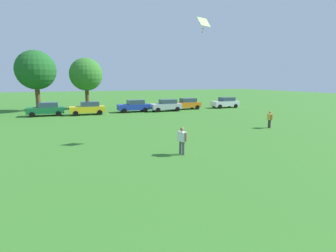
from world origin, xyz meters
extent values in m
plane|color=#387528|center=(0.00, 30.00, 0.00)|extent=(160.00, 160.00, 0.00)
cylinder|color=#4C4C51|center=(2.31, 14.34, 0.41)|extent=(0.15, 0.15, 0.82)
cylinder|color=#4C4C51|center=(2.39, 14.11, 0.41)|extent=(0.15, 0.15, 0.82)
cube|color=white|center=(2.35, 14.23, 1.11)|extent=(0.47, 0.62, 0.58)
cylinder|color=#936B4C|center=(2.24, 14.54, 1.12)|extent=(0.12, 0.12, 0.54)
cylinder|color=#936B4C|center=(2.46, 13.91, 1.12)|extent=(0.12, 0.12, 0.54)
sphere|color=#936B4C|center=(2.35, 14.23, 1.54)|extent=(0.26, 0.26, 0.26)
cylinder|color=#3F3833|center=(13.72, 19.55, 0.38)|extent=(0.14, 0.14, 0.77)
cylinder|color=#3F3833|center=(13.67, 19.33, 0.38)|extent=(0.14, 0.14, 0.77)
cube|color=yellow|center=(13.69, 19.44, 1.04)|extent=(0.39, 0.56, 0.54)
cylinder|color=#936B4C|center=(13.76, 19.75, 1.05)|extent=(0.11, 0.11, 0.51)
cylinder|color=#936B4C|center=(13.62, 19.13, 1.05)|extent=(0.11, 0.11, 0.51)
sphere|color=#936B4C|center=(13.69, 19.44, 1.45)|extent=(0.24, 0.24, 0.24)
cube|color=#8CD859|center=(5.45, 17.50, 8.45)|extent=(1.09, 0.76, 0.63)
sphere|color=orange|center=(5.45, 17.50, 8.20)|extent=(0.10, 0.10, 0.10)
sphere|color=orange|center=(5.40, 17.50, 7.98)|extent=(0.10, 0.10, 0.10)
sphere|color=orange|center=(5.35, 17.50, 7.76)|extent=(0.10, 0.10, 0.10)
cube|color=#196B38|center=(-6.20, 36.32, 0.70)|extent=(4.30, 1.80, 0.76)
cube|color=#334756|center=(-5.85, 36.32, 1.38)|extent=(2.24, 1.58, 0.60)
cylinder|color=black|center=(-7.66, 35.42, 0.32)|extent=(0.64, 0.22, 0.64)
cylinder|color=black|center=(-7.66, 37.22, 0.32)|extent=(0.64, 0.22, 0.64)
cylinder|color=black|center=(-4.74, 35.42, 0.32)|extent=(0.64, 0.22, 0.64)
cylinder|color=black|center=(-4.74, 37.22, 0.32)|extent=(0.64, 0.22, 0.64)
cube|color=yellow|center=(-1.30, 35.60, 0.70)|extent=(4.30, 1.80, 0.76)
cube|color=#334756|center=(-0.95, 35.60, 1.38)|extent=(2.24, 1.58, 0.60)
cylinder|color=black|center=(-2.76, 34.70, 0.32)|extent=(0.64, 0.22, 0.64)
cylinder|color=black|center=(-2.76, 36.50, 0.32)|extent=(0.64, 0.22, 0.64)
cylinder|color=black|center=(0.17, 34.70, 0.32)|extent=(0.64, 0.22, 0.64)
cylinder|color=black|center=(0.17, 36.50, 0.32)|extent=(0.64, 0.22, 0.64)
cube|color=#1E38AD|center=(4.95, 36.32, 0.70)|extent=(4.30, 1.80, 0.76)
cube|color=#334756|center=(5.29, 36.32, 1.38)|extent=(2.24, 1.58, 0.60)
cylinder|color=black|center=(3.49, 35.42, 0.32)|extent=(0.64, 0.22, 0.64)
cylinder|color=black|center=(3.49, 37.22, 0.32)|extent=(0.64, 0.22, 0.64)
cylinder|color=black|center=(6.41, 35.42, 0.32)|extent=(0.64, 0.22, 0.64)
cylinder|color=black|center=(6.41, 37.22, 0.32)|extent=(0.64, 0.22, 0.64)
cube|color=silver|center=(9.49, 35.54, 0.70)|extent=(4.30, 1.80, 0.76)
cube|color=#334756|center=(9.84, 35.54, 1.38)|extent=(2.24, 1.58, 0.60)
cylinder|color=black|center=(8.03, 34.64, 0.32)|extent=(0.64, 0.22, 0.64)
cylinder|color=black|center=(8.03, 36.44, 0.32)|extent=(0.64, 0.22, 0.64)
cylinder|color=black|center=(10.95, 34.64, 0.32)|extent=(0.64, 0.22, 0.64)
cylinder|color=black|center=(10.95, 36.44, 0.32)|extent=(0.64, 0.22, 0.64)
cube|color=orange|center=(13.30, 36.77, 0.70)|extent=(4.30, 1.80, 0.76)
cube|color=#334756|center=(13.64, 36.77, 1.38)|extent=(2.24, 1.58, 0.60)
cylinder|color=black|center=(11.83, 35.87, 0.32)|extent=(0.64, 0.22, 0.64)
cylinder|color=black|center=(11.83, 37.67, 0.32)|extent=(0.64, 0.22, 0.64)
cylinder|color=black|center=(14.76, 35.87, 0.32)|extent=(0.64, 0.22, 0.64)
cylinder|color=black|center=(14.76, 37.67, 0.32)|extent=(0.64, 0.22, 0.64)
cube|color=white|center=(20.02, 36.48, 0.70)|extent=(4.30, 1.80, 0.76)
cube|color=#334756|center=(20.37, 36.48, 1.38)|extent=(2.24, 1.58, 0.60)
cylinder|color=black|center=(18.56, 35.58, 0.32)|extent=(0.64, 0.22, 0.64)
cylinder|color=black|center=(18.56, 37.38, 0.32)|extent=(0.64, 0.22, 0.64)
cylinder|color=black|center=(21.49, 35.58, 0.32)|extent=(0.64, 0.22, 0.64)
cylinder|color=black|center=(21.49, 37.38, 0.32)|extent=(0.64, 0.22, 0.64)
cylinder|color=brown|center=(-7.42, 42.44, 1.73)|extent=(0.64, 0.64, 3.47)
sphere|color=#1E5B23|center=(-7.42, 42.44, 5.79)|extent=(5.47, 5.47, 5.47)
cylinder|color=brown|center=(-0.58, 43.29, 1.57)|extent=(0.58, 0.58, 3.15)
sphere|color=#337528|center=(-0.58, 43.29, 5.26)|extent=(4.97, 4.97, 4.97)
camera|label=1|loc=(-4.14, 0.05, 4.45)|focal=28.55mm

